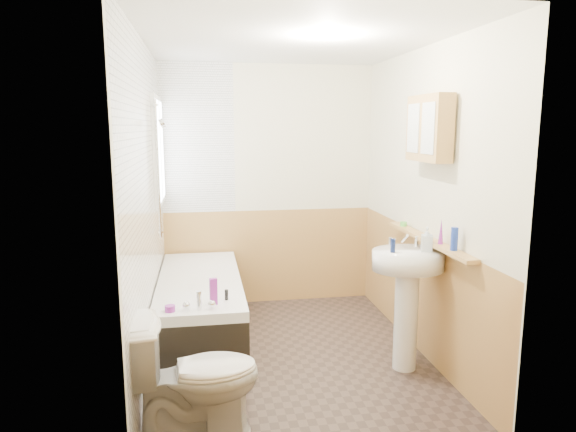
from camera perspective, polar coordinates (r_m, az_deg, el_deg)
The scene contains 26 objects.
floor at distance 4.39m, azimuth 0.34°, elevation -15.31°, with size 2.80×2.80×0.00m, color #312622.
ceiling at distance 4.02m, azimuth 0.37°, elevation 18.93°, with size 2.80×2.80×0.00m, color white.
wall_back at distance 5.40m, azimuth -2.22°, elevation 3.30°, with size 2.20×0.02×2.50m, color beige.
wall_front at distance 2.67m, azimuth 5.58°, elevation -3.55°, with size 2.20×0.02×2.50m, color beige.
wall_left at distance 3.98m, azimuth -15.58°, elevation 0.60°, with size 0.02×2.80×2.50m, color beige.
wall_right at distance 4.35m, azimuth 14.93°, elevation 1.38°, with size 0.02×2.80×2.50m, color beige.
wainscot_right at distance 4.51m, azimuth 14.24°, elevation -8.10°, with size 0.01×2.80×1.00m, color tan.
wainscot_front at distance 2.95m, azimuth 5.21°, elevation -17.76°, with size 2.20×0.01×1.00m, color tan.
wainscot_back at distance 5.52m, azimuth -2.14°, elevation -4.48°, with size 2.20×0.01×1.00m, color tan.
tile_cladding_left at distance 3.98m, azimuth -15.26°, elevation 0.61°, with size 0.01×2.80×2.50m, color white.
tile_return_back at distance 5.30m, azimuth -10.11°, elevation 8.46°, with size 0.75×0.01×1.50m, color white.
window at distance 4.88m, azimuth -14.10°, elevation 7.03°, with size 0.03×0.79×0.99m.
bathtub at distance 4.63m, azimuth -9.71°, elevation -10.05°, with size 0.70×1.81×0.71m.
shower_riser at distance 4.49m, azimuth -14.14°, elevation 6.30°, with size 0.10×0.08×1.17m.
toilet at distance 3.27m, azimuth -10.31°, elevation -17.26°, with size 0.44×0.79×0.77m, color white.
sink at distance 4.05m, azimuth 13.10°, elevation -7.48°, with size 0.55×0.45×1.07m.
pine_shelf at distance 4.15m, azimuth 15.24°, elevation -2.55°, with size 0.10×1.40×0.03m, color tan.
medicine_cabinet at distance 4.06m, azimuth 15.38°, elevation 9.38°, with size 0.14×0.55×0.50m.
foam_can at distance 3.76m, azimuth 17.99°, elevation -2.44°, with size 0.05×0.05×0.16m, color #19339E.
green_bottle at distance 3.94m, azimuth 16.64°, elevation -1.65°, with size 0.04×0.04×0.19m, color purple.
black_jar at distance 4.58m, azimuth 12.72°, elevation -0.86°, with size 0.06×0.06×0.04m, color #59C647.
soap_bottle at distance 3.99m, azimuth 15.14°, elevation -3.20°, with size 0.08×0.18×0.08m, color silver.
clear_bottle at distance 3.89m, azimuth 11.58°, elevation -3.24°, with size 0.04×0.04×0.10m, color navy.
blue_gel at distance 3.85m, azimuth -8.29°, elevation -8.30°, with size 0.05×0.03×0.20m, color purple.
cream_jar at distance 3.78m, azimuth -12.98°, elevation -9.99°, with size 0.07×0.07×0.05m, color purple.
orange_bottle at distance 3.95m, azimuth -6.85°, elevation -8.69°, with size 0.03×0.03×0.08m, color black.
Camera 1 is at (-0.68, -3.91, 1.87)m, focal length 32.00 mm.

